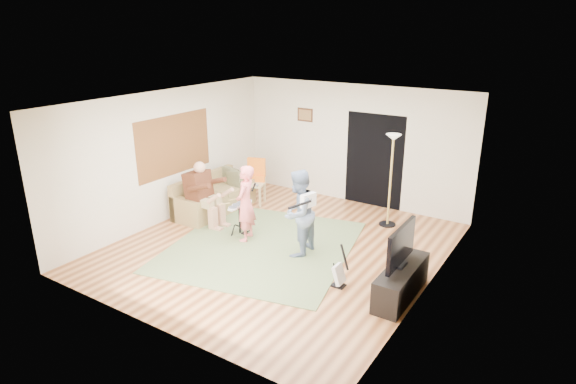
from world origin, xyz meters
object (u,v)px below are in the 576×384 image
(singer, at_px, (246,204))
(drum_kit, at_px, (240,220))
(guitarist, at_px, (298,213))
(dining_chair, at_px, (255,188))
(sofa, at_px, (212,199))
(tv_cabinet, at_px, (401,282))
(torchiere_lamp, at_px, (392,164))
(television, at_px, (401,245))
(guitar_spare, at_px, (339,274))

(singer, bearing_deg, drum_kit, -137.06)
(guitarist, xyz_separation_m, dining_chair, (-2.19, 1.69, -0.41))
(sofa, bearing_deg, drum_kit, -26.79)
(tv_cabinet, bearing_deg, dining_chair, 153.92)
(drum_kit, relative_size, torchiere_lamp, 0.34)
(torchiere_lamp, distance_m, television, 2.81)
(drum_kit, relative_size, guitarist, 0.41)
(torchiere_lamp, bearing_deg, drum_kit, -139.18)
(drum_kit, xyz_separation_m, guitar_spare, (2.58, -0.77, -0.07))
(drum_kit, height_order, guitar_spare, guitar_spare)
(torchiere_lamp, bearing_deg, dining_chair, -171.95)
(torchiere_lamp, height_order, television, torchiere_lamp)
(dining_chair, relative_size, television, 1.04)
(tv_cabinet, bearing_deg, torchiere_lamp, 115.62)
(sofa, height_order, torchiere_lamp, torchiere_lamp)
(tv_cabinet, bearing_deg, drum_kit, 171.31)
(sofa, xyz_separation_m, torchiere_lamp, (3.58, 1.33, 1.04))
(sofa, distance_m, guitar_spare, 4.12)
(singer, height_order, guitar_spare, singer)
(guitar_spare, relative_size, tv_cabinet, 0.53)
(guitar_spare, relative_size, dining_chair, 0.71)
(guitarist, bearing_deg, singer, -91.12)
(dining_chair, height_order, tv_cabinet, dining_chair)
(drum_kit, relative_size, tv_cabinet, 0.46)
(torchiere_lamp, xyz_separation_m, dining_chair, (-3.05, -0.43, -0.94))
(dining_chair, height_order, television, television)
(drum_kit, xyz_separation_m, torchiere_lamp, (2.29, 1.98, 1.02))
(drum_kit, height_order, dining_chair, dining_chair)
(drum_kit, distance_m, television, 3.54)
(torchiere_lamp, relative_size, tv_cabinet, 1.36)
(dining_chair, bearing_deg, television, -45.22)
(sofa, relative_size, guitar_spare, 2.64)
(dining_chair, bearing_deg, singer, -77.52)
(singer, bearing_deg, tv_cabinet, 66.18)
(sofa, height_order, singer, singer)
(guitar_spare, distance_m, dining_chair, 4.07)
(singer, height_order, tv_cabinet, singer)
(singer, relative_size, torchiere_lamp, 0.77)
(guitarist, height_order, torchiere_lamp, torchiere_lamp)
(dining_chair, distance_m, tv_cabinet, 4.74)
(guitarist, relative_size, television, 1.57)
(singer, distance_m, dining_chair, 2.04)
(guitarist, height_order, dining_chair, guitarist)
(sofa, bearing_deg, tv_cabinet, -13.90)
(drum_kit, relative_size, television, 0.65)
(sofa, relative_size, television, 1.96)
(guitarist, distance_m, television, 2.06)
(guitar_spare, bearing_deg, dining_chair, 145.20)
(sofa, relative_size, torchiere_lamp, 1.03)
(sofa, height_order, drum_kit, sofa)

